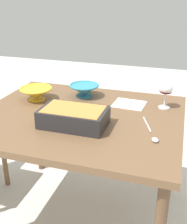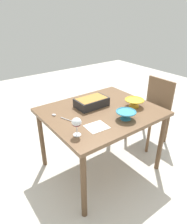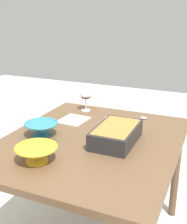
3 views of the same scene
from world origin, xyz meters
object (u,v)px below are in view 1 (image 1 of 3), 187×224
object	(u,v)px
small_bowl	(36,93)
napkin	(129,104)
serving_spoon	(152,134)
wine_glass	(166,90)
mixing_bowl	(84,90)
casserole_dish	(74,116)
dining_table	(80,127)

from	to	relation	value
small_bowl	napkin	world-z (taller)	small_bowl
small_bowl	serving_spoon	xyz separation A→B (m)	(0.75, -0.26, -0.04)
wine_glass	mixing_bowl	bearing A→B (deg)	175.56
casserole_dish	serving_spoon	bearing A→B (deg)	1.78
mixing_bowl	napkin	xyz separation A→B (m)	(0.30, -0.05, -0.04)
mixing_bowl	serving_spoon	size ratio (longest dim) A/B	0.72
dining_table	casserole_dish	world-z (taller)	casserole_dish
wine_glass	napkin	bearing A→B (deg)	-178.26
mixing_bowl	serving_spoon	distance (m)	0.63
casserole_dish	serving_spoon	xyz separation A→B (m)	(0.39, 0.01, -0.04)
mixing_bowl	serving_spoon	xyz separation A→B (m)	(0.48, -0.40, -0.04)
casserole_dish	serving_spoon	size ratio (longest dim) A/B	1.27
casserole_dish	small_bowl	distance (m)	0.44
dining_table	serving_spoon	distance (m)	0.44
dining_table	mixing_bowl	world-z (taller)	mixing_bowl
dining_table	napkin	size ratio (longest dim) A/B	6.03
mixing_bowl	napkin	bearing A→B (deg)	-8.57
wine_glass	serving_spoon	world-z (taller)	wine_glass
wine_glass	mixing_bowl	xyz separation A→B (m)	(-0.51, 0.04, -0.07)
wine_glass	casserole_dish	size ratio (longest dim) A/B	0.47
wine_glass	small_bowl	world-z (taller)	wine_glass
napkin	serving_spoon	bearing A→B (deg)	-63.37
casserole_dish	serving_spoon	distance (m)	0.40
wine_glass	mixing_bowl	world-z (taller)	wine_glass
dining_table	casserole_dish	distance (m)	0.19
dining_table	small_bowl	distance (m)	0.38
dining_table	mixing_bowl	distance (m)	0.31
mixing_bowl	small_bowl	bearing A→B (deg)	-151.28
casserole_dish	napkin	distance (m)	0.43
serving_spoon	small_bowl	bearing A→B (deg)	161.02
dining_table	wine_glass	distance (m)	0.53
small_bowl	napkin	bearing A→B (deg)	9.98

